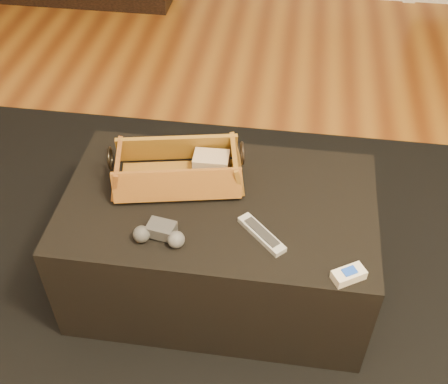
# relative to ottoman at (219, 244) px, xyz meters

# --- Properties ---
(floor) EXTENTS (5.00, 5.50, 0.01)m
(floor) POSITION_rel_ottoman_xyz_m (0.07, -0.20, -0.23)
(floor) COLOR brown
(floor) RESTS_ON ground
(area_rug) EXTENTS (2.60, 2.00, 0.01)m
(area_rug) POSITION_rel_ottoman_xyz_m (-0.00, -0.05, -0.22)
(area_rug) COLOR black
(area_rug) RESTS_ON floor
(ottoman) EXTENTS (1.00, 0.60, 0.42)m
(ottoman) POSITION_rel_ottoman_xyz_m (0.00, 0.00, 0.00)
(ottoman) COLOR black
(ottoman) RESTS_ON area_rug
(tv_remote) EXTENTS (0.23, 0.11, 0.02)m
(tv_remote) POSITION_rel_ottoman_xyz_m (-0.16, 0.05, 0.24)
(tv_remote) COLOR black
(tv_remote) RESTS_ON wicker_basket
(cloth_bundle) EXTENTS (0.12, 0.08, 0.06)m
(cloth_bundle) POSITION_rel_ottoman_xyz_m (-0.04, 0.13, 0.26)
(cloth_bundle) COLOR tan
(cloth_bundle) RESTS_ON wicker_basket
(wicker_basket) EXTENTS (0.45, 0.30, 0.15)m
(wicker_basket) POSITION_rel_ottoman_xyz_m (-0.15, 0.07, 0.26)
(wicker_basket) COLOR #AA7726
(wicker_basket) RESTS_ON ottoman
(game_controller) EXTENTS (0.16, 0.09, 0.05)m
(game_controller) POSITION_rel_ottoman_xyz_m (-0.15, -0.19, 0.24)
(game_controller) COLOR #323234
(game_controller) RESTS_ON ottoman
(silver_remote) EXTENTS (0.16, 0.16, 0.02)m
(silver_remote) POSITION_rel_ottoman_xyz_m (0.15, -0.13, 0.22)
(silver_remote) COLOR #B5B8BE
(silver_remote) RESTS_ON ottoman
(cream_gadget) EXTENTS (0.10, 0.09, 0.03)m
(cream_gadget) POSITION_rel_ottoman_xyz_m (0.40, -0.25, 0.23)
(cream_gadget) COLOR beige
(cream_gadget) RESTS_ON ottoman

